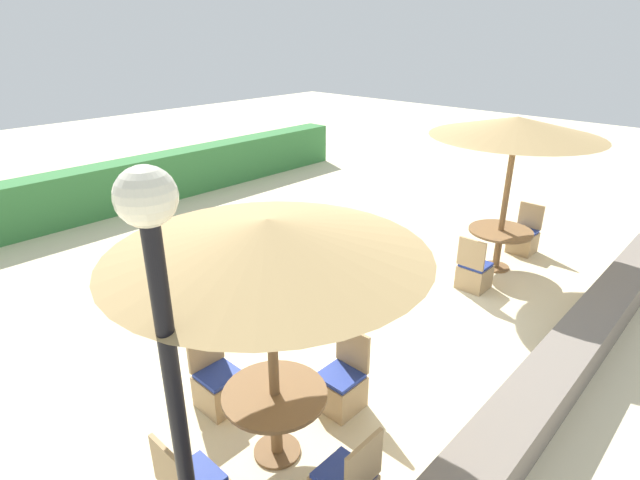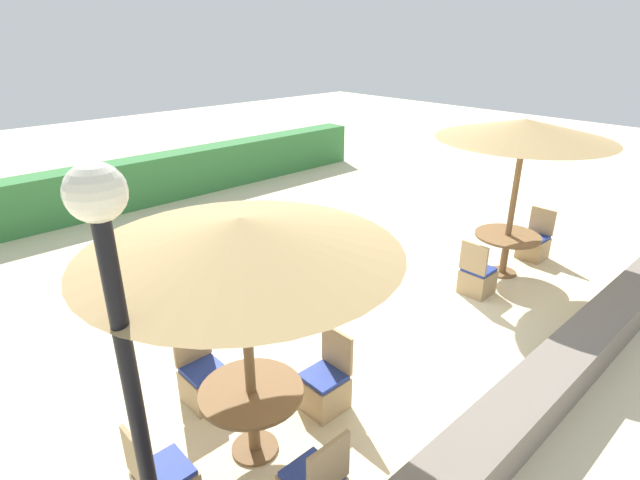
{
  "view_description": "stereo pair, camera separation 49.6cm",
  "coord_description": "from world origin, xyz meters",
  "px_view_note": "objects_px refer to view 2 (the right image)",
  "views": [
    {
      "loc": [
        -5.32,
        -4.37,
        4.01
      ],
      "look_at": [
        0.0,
        0.6,
        0.9
      ],
      "focal_mm": 28.0,
      "sensor_mm": 36.0,
      "label": 1
    },
    {
      "loc": [
        -4.97,
        -4.72,
        4.01
      ],
      "look_at": [
        0.0,
        0.6,
        0.9
      ],
      "focal_mm": 28.0,
      "sensor_mm": 36.0,
      "label": 2
    }
  ],
  "objects_px": {
    "parasol_front_left": "(241,236)",
    "round_table_front_left": "(252,404)",
    "patio_chair_front_left_east": "(325,387)",
    "patio_chair_front_right_east": "(534,245)",
    "patio_chair_front_right_west": "(477,279)",
    "round_table_front_right": "(507,243)",
    "lamp_post": "(118,311)",
    "parasol_front_right": "(525,130)",
    "patio_chair_front_left_north": "(204,381)"
  },
  "relations": [
    {
      "from": "patio_chair_front_right_east",
      "to": "round_table_front_right",
      "type": "bearing_deg",
      "value": 86.84
    },
    {
      "from": "patio_chair_front_left_east",
      "to": "patio_chair_front_left_north",
      "type": "bearing_deg",
      "value": 42.22
    },
    {
      "from": "patio_chair_front_right_east",
      "to": "parasol_front_left",
      "type": "bearing_deg",
      "value": 91.81
    },
    {
      "from": "parasol_front_left",
      "to": "lamp_post",
      "type": "bearing_deg",
      "value": -160.93
    },
    {
      "from": "patio_chair_front_left_north",
      "to": "patio_chair_front_left_east",
      "type": "relative_size",
      "value": 1.0
    },
    {
      "from": "patio_chair_front_left_north",
      "to": "patio_chair_front_right_east",
      "type": "height_order",
      "value": "same"
    },
    {
      "from": "parasol_front_right",
      "to": "round_table_front_right",
      "type": "distance_m",
      "value": 1.94
    },
    {
      "from": "parasol_front_left",
      "to": "round_table_front_right",
      "type": "height_order",
      "value": "parasol_front_left"
    },
    {
      "from": "round_table_front_left",
      "to": "lamp_post",
      "type": "bearing_deg",
      "value": -160.93
    },
    {
      "from": "patio_chair_front_left_east",
      "to": "patio_chair_front_right_west",
      "type": "bearing_deg",
      "value": -86.3
    },
    {
      "from": "lamp_post",
      "to": "patio_chair_front_left_east",
      "type": "height_order",
      "value": "lamp_post"
    },
    {
      "from": "patio_chair_front_right_west",
      "to": "patio_chair_front_right_east",
      "type": "bearing_deg",
      "value": 90.03
    },
    {
      "from": "round_table_front_left",
      "to": "patio_chair_front_left_east",
      "type": "xyz_separation_m",
      "value": [
        0.96,
        -0.03,
        -0.33
      ]
    },
    {
      "from": "round_table_front_left",
      "to": "patio_chair_front_left_north",
      "type": "distance_m",
      "value": 1.05
    },
    {
      "from": "lamp_post",
      "to": "parasol_front_right",
      "type": "distance_m",
      "value": 6.86
    },
    {
      "from": "patio_chair_front_right_west",
      "to": "round_table_front_left",
      "type": "bearing_deg",
      "value": -87.41
    },
    {
      "from": "patio_chair_front_left_north",
      "to": "patio_chair_front_left_east",
      "type": "height_order",
      "value": "same"
    },
    {
      "from": "patio_chair_front_left_east",
      "to": "patio_chair_front_right_east",
      "type": "height_order",
      "value": "same"
    },
    {
      "from": "lamp_post",
      "to": "patio_chair_front_left_east",
      "type": "relative_size",
      "value": 3.57
    },
    {
      "from": "lamp_post",
      "to": "parasol_front_right",
      "type": "xyz_separation_m",
      "value": [
        6.83,
        0.69,
        0.17
      ]
    },
    {
      "from": "round_table_front_right",
      "to": "parasol_front_left",
      "type": "bearing_deg",
      "value": -177.28
    },
    {
      "from": "parasol_front_left",
      "to": "round_table_front_left",
      "type": "height_order",
      "value": "parasol_front_left"
    },
    {
      "from": "parasol_front_left",
      "to": "round_table_front_left",
      "type": "xyz_separation_m",
      "value": [
        -0.0,
        -0.0,
        -1.79
      ]
    },
    {
      "from": "patio_chair_front_left_east",
      "to": "round_table_front_right",
      "type": "bearing_deg",
      "value": -86.38
    },
    {
      "from": "parasol_front_right",
      "to": "patio_chair_front_left_north",
      "type": "bearing_deg",
      "value": 172.45
    },
    {
      "from": "parasol_front_right",
      "to": "round_table_front_right",
      "type": "height_order",
      "value": "parasol_front_right"
    },
    {
      "from": "lamp_post",
      "to": "parasol_front_left",
      "type": "height_order",
      "value": "lamp_post"
    },
    {
      "from": "patio_chair_front_left_east",
      "to": "patio_chair_front_right_east",
      "type": "distance_m",
      "value": 5.64
    },
    {
      "from": "parasol_front_right",
      "to": "patio_chair_front_right_west",
      "type": "height_order",
      "value": "parasol_front_right"
    },
    {
      "from": "patio_chair_front_left_east",
      "to": "round_table_front_left",
      "type": "bearing_deg",
      "value": 88.39
    },
    {
      "from": "patio_chair_front_right_east",
      "to": "patio_chair_front_right_west",
      "type": "height_order",
      "value": "same"
    },
    {
      "from": "patio_chair_front_left_east",
      "to": "parasol_front_left",
      "type": "bearing_deg",
      "value": 88.39
    },
    {
      "from": "lamp_post",
      "to": "parasol_front_right",
      "type": "relative_size",
      "value": 1.2
    },
    {
      "from": "parasol_front_right",
      "to": "patio_chair_front_right_west",
      "type": "bearing_deg",
      "value": -176.7
    },
    {
      "from": "lamp_post",
      "to": "patio_chair_front_right_east",
      "type": "distance_m",
      "value": 8.14
    },
    {
      "from": "patio_chair_front_left_north",
      "to": "parasol_front_right",
      "type": "relative_size",
      "value": 0.33
    },
    {
      "from": "lamp_post",
      "to": "round_table_front_right",
      "type": "xyz_separation_m",
      "value": [
        6.83,
        0.69,
        -1.77
      ]
    },
    {
      "from": "round_table_front_right",
      "to": "patio_chair_front_left_north",
      "type": "bearing_deg",
      "value": 172.45
    },
    {
      "from": "round_table_front_right",
      "to": "patio_chair_front_right_east",
      "type": "height_order",
      "value": "patio_chair_front_right_east"
    },
    {
      "from": "parasol_front_left",
      "to": "round_table_front_right",
      "type": "relative_size",
      "value": 2.56
    },
    {
      "from": "lamp_post",
      "to": "parasol_front_right",
      "type": "bearing_deg",
      "value": 5.8
    },
    {
      "from": "lamp_post",
      "to": "patio_chair_front_left_north",
      "type": "bearing_deg",
      "value": 48.38
    },
    {
      "from": "parasol_front_left",
      "to": "patio_chair_front_left_east",
      "type": "distance_m",
      "value": 2.33
    },
    {
      "from": "patio_chair_front_right_east",
      "to": "round_table_front_left",
      "type": "bearing_deg",
      "value": 91.81
    },
    {
      "from": "patio_chair_front_right_west",
      "to": "parasol_front_right",
      "type": "bearing_deg",
      "value": 93.3
    },
    {
      "from": "round_table_front_left",
      "to": "patio_chair_front_right_west",
      "type": "distance_m",
      "value": 4.61
    },
    {
      "from": "patio_chair_front_right_east",
      "to": "patio_chair_front_right_west",
      "type": "distance_m",
      "value": 2.0
    },
    {
      "from": "patio_chair_front_left_north",
      "to": "patio_chair_front_right_east",
      "type": "distance_m",
      "value": 6.62
    },
    {
      "from": "parasol_front_left",
      "to": "patio_chair_front_left_north",
      "type": "bearing_deg",
      "value": 88.27
    },
    {
      "from": "parasol_front_left",
      "to": "round_table_front_right",
      "type": "bearing_deg",
      "value": 2.72
    }
  ]
}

